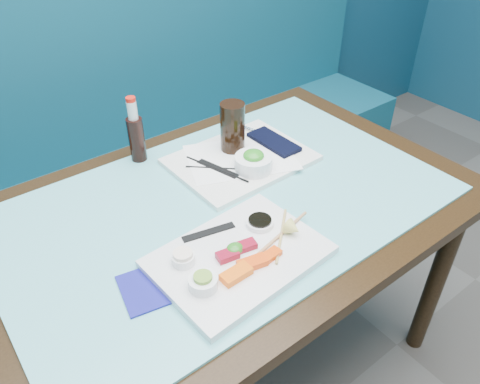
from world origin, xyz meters
TOP-DOWN VIEW (x-y plane):
  - booth_bench at (0.00, 2.29)m, footprint 3.00×0.56m
  - dining_table at (0.00, 1.45)m, footprint 1.40×0.90m
  - glass_top at (0.00, 1.45)m, footprint 1.22×0.76m
  - sashimi_plate at (-0.11, 1.25)m, footprint 0.41×0.31m
  - salmon_left at (-0.16, 1.19)m, footprint 0.07×0.04m
  - salmon_mid at (-0.11, 1.20)m, footprint 0.07×0.05m
  - salmon_right at (-0.06, 1.19)m, footprint 0.06×0.03m
  - tuna_left at (-0.14, 1.25)m, footprint 0.06×0.04m
  - tuna_right at (-0.08, 1.25)m, footprint 0.05×0.04m
  - seaweed_garnish at (-0.11, 1.26)m, footprint 0.05×0.05m
  - ramekin_wasabi at (-0.23, 1.21)m, footprint 0.07×0.07m
  - wasabi_fill at (-0.23, 1.21)m, footprint 0.05×0.05m
  - ramekin_ginger at (-0.23, 1.30)m, footprint 0.07×0.07m
  - ginger_fill at (-0.23, 1.30)m, footprint 0.06×0.06m
  - soy_dish at (-0.00, 1.30)m, footprint 0.09×0.09m
  - soy_fill at (-0.00, 1.30)m, footprint 0.06×0.06m
  - lemon_wedge at (0.04, 1.22)m, footprint 0.05×0.04m
  - chopstick_sleeve at (-0.12, 1.35)m, footprint 0.14×0.05m
  - wooden_chopstick_a at (0.00, 1.23)m, footprint 0.24×0.06m
  - wooden_chopstick_b at (0.01, 1.23)m, footprint 0.15×0.14m
  - serving_tray at (0.16, 1.59)m, footprint 0.42×0.32m
  - paper_placemat at (0.16, 1.59)m, footprint 0.39×0.34m
  - seaweed_bowl at (0.15, 1.51)m, footprint 0.13×0.13m
  - seaweed_salad at (0.15, 1.51)m, footprint 0.07×0.07m
  - cola_glass at (0.17, 1.64)m, footprint 0.10×0.10m
  - navy_pouch at (0.29, 1.59)m, footprint 0.08×0.18m
  - fork at (0.29, 1.69)m, footprint 0.04×0.09m
  - black_chopstick_a at (0.06, 1.58)m, footprint 0.07×0.22m
  - black_chopstick_b at (0.07, 1.58)m, footprint 0.15×0.14m
  - tray_sleeve at (0.06, 1.58)m, footprint 0.06×0.15m
  - cola_bottle_body at (-0.09, 1.80)m, footprint 0.05×0.05m
  - cola_bottle_neck at (-0.09, 1.80)m, footprint 0.04×0.04m
  - cola_bottle_cap at (-0.09, 1.80)m, footprint 0.04×0.04m
  - blue_napkin at (-0.32, 1.30)m, footprint 0.15×0.15m

SIDE VIEW (x-z plane):
  - booth_bench at x=0.00m, z-range -0.21..0.96m
  - dining_table at x=0.00m, z-range 0.29..1.04m
  - glass_top at x=0.00m, z-range 0.75..0.76m
  - blue_napkin at x=-0.32m, z-range 0.76..0.76m
  - serving_tray at x=0.16m, z-range 0.76..0.77m
  - sashimi_plate at x=-0.11m, z-range 0.76..0.78m
  - paper_placemat at x=0.16m, z-range 0.77..0.78m
  - tray_sleeve at x=0.06m, z-range 0.77..0.78m
  - black_chopstick_b at x=0.07m, z-range 0.77..0.78m
  - black_chopstick_a at x=0.06m, z-range 0.77..0.78m
  - fork at x=0.29m, z-range 0.77..0.79m
  - chopstick_sleeve at x=-0.12m, z-range 0.78..0.78m
  - navy_pouch at x=0.29m, z-range 0.77..0.79m
  - wooden_chopstick_b at x=0.01m, z-range 0.78..0.79m
  - wooden_chopstick_a at x=0.00m, z-range 0.78..0.79m
  - salmon_right at x=-0.06m, z-range 0.78..0.79m
  - soy_dish at x=0.00m, z-range 0.78..0.79m
  - tuna_right at x=-0.08m, z-range 0.78..0.79m
  - tuna_left at x=-0.14m, z-range 0.78..0.79m
  - salmon_mid at x=-0.11m, z-range 0.78..0.79m
  - salmon_left at x=-0.16m, z-range 0.78..0.80m
  - ramekin_ginger at x=-0.23m, z-range 0.78..0.80m
  - seaweed_garnish at x=-0.11m, z-range 0.78..0.80m
  - ramekin_wasabi at x=-0.23m, z-range 0.78..0.81m
  - soy_fill at x=0.00m, z-range 0.79..0.80m
  - seaweed_bowl at x=0.15m, z-range 0.77..0.82m
  - lemon_wedge at x=0.04m, z-range 0.78..0.82m
  - ginger_fill at x=-0.23m, z-range 0.80..0.81m
  - wasabi_fill at x=-0.23m, z-range 0.81..0.81m
  - seaweed_salad at x=0.15m, z-range 0.81..0.84m
  - cola_bottle_body at x=-0.09m, z-range 0.76..0.90m
  - cola_glass at x=0.17m, z-range 0.77..0.93m
  - cola_bottle_neck at x=-0.09m, z-range 0.90..0.96m
  - cola_bottle_cap at x=-0.09m, z-range 0.96..0.97m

